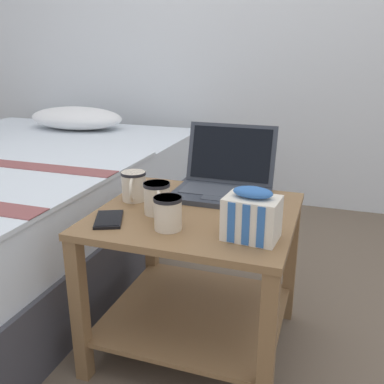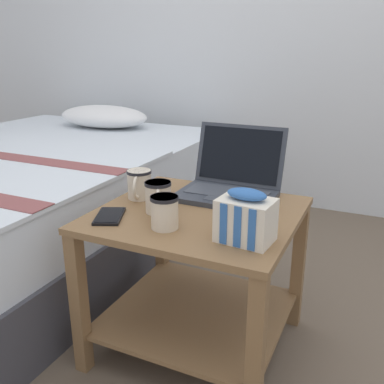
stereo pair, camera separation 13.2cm
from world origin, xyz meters
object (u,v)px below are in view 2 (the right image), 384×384
mug_mid_center (158,196)px  snack_bag (246,218)px  mug_front_left (139,183)px  laptop (230,182)px  mug_front_right (164,210)px  cell_phone (110,216)px  bed (21,197)px

mug_mid_center → snack_bag: bearing=-15.3°
mug_front_left → mug_mid_center: 0.16m
laptop → mug_front_right: (-0.07, -0.36, 0.01)m
mug_front_right → cell_phone: size_ratio=0.69×
laptop → cell_phone: laptop is taller
mug_mid_center → laptop: bearing=60.5°
mug_front_left → snack_bag: snack_bag is taller
laptop → snack_bag: laptop is taller
laptop → mug_mid_center: size_ratio=2.77×
bed → snack_bag: size_ratio=13.35×
mug_front_right → mug_mid_center: mug_mid_center is taller
bed → snack_bag: bearing=-20.4°
snack_bag → cell_phone: bearing=-177.9°
bed → cell_phone: (0.96, -0.53, 0.25)m
bed → mug_front_left: bearing=-19.7°
mug_mid_center → mug_front_right: bearing=-52.7°
bed → laptop: 1.27m
snack_bag → cell_phone: 0.44m
snack_bag → bed: bearing=159.6°
bed → cell_phone: bed is taller
laptop → mug_front_right: laptop is taller
bed → snack_bag: (1.39, -0.52, 0.31)m
snack_bag → cell_phone: (-0.44, -0.02, -0.06)m
mug_front_left → cell_phone: size_ratio=0.80×
bed → mug_mid_center: (1.07, -0.43, 0.30)m
bed → mug_mid_center: bearing=-21.8°
laptop → cell_phone: size_ratio=2.11×
mug_front_left → snack_bag: 0.48m
mug_front_right → mug_mid_center: 0.12m
bed → mug_front_left: 1.05m
bed → mug_front_left: size_ratio=16.50×
mug_mid_center → cell_phone: (-0.12, -0.10, -0.05)m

